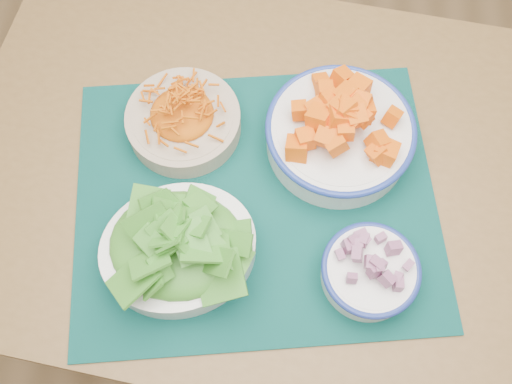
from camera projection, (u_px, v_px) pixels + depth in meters
table at (285, 198)px, 1.01m from camera, size 1.17×0.85×0.75m
placemat at (256, 200)px, 0.89m from camera, size 0.62×0.54×0.00m
carrot_bowl at (183, 118)px, 0.91m from camera, size 0.19×0.19×0.07m
squash_bowl at (341, 129)px, 0.88m from camera, size 0.27×0.27×0.11m
lettuce_bowl at (178, 245)px, 0.81m from camera, size 0.28×0.26×0.10m
onion_bowl at (370, 270)px, 0.81m from camera, size 0.14×0.14×0.07m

